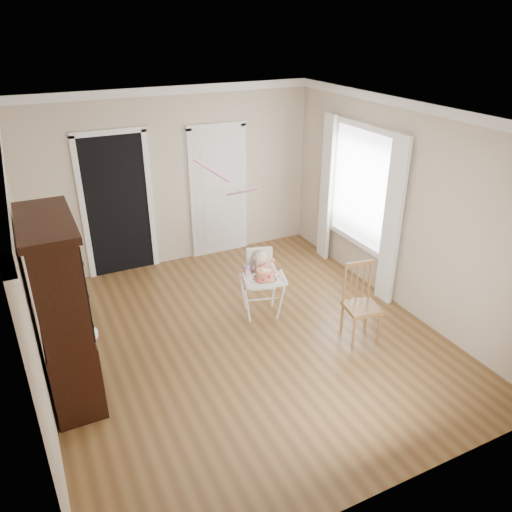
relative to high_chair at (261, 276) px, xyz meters
name	(u,v)px	position (x,y,z in m)	size (l,w,h in m)	color
floor	(244,338)	(-0.44, -0.41, -0.57)	(5.00, 5.00, 0.00)	brown
ceiling	(241,115)	(-0.44, -0.41, 2.13)	(5.00, 5.00, 0.00)	white
wall_back	(175,179)	(-0.44, 2.09, 0.78)	(4.50, 4.50, 0.00)	#C2B097
wall_left	(25,281)	(-2.69, -0.41, 0.78)	(5.00, 5.00, 0.00)	#C2B097
wall_right	(401,208)	(1.81, -0.41, 0.78)	(5.00, 5.00, 0.00)	#C2B097
crown_molding	(242,121)	(-0.44, -0.41, 2.07)	(4.50, 5.00, 0.12)	white
doorway	(117,203)	(-1.34, 2.07, 0.54)	(1.06, 0.05, 2.22)	black
closet_door	(219,193)	(0.26, 2.06, 0.46)	(0.96, 0.09, 2.13)	white
window_right	(359,195)	(1.74, 0.39, 0.72)	(0.13, 1.84, 2.30)	white
high_chair	(261,276)	(0.00, 0.00, 0.00)	(0.67, 0.76, 0.92)	white
baby	(261,267)	(0.01, 0.02, 0.13)	(0.25, 0.24, 0.39)	beige
cake	(265,275)	(-0.05, -0.21, 0.14)	(0.29, 0.29, 0.14)	silver
sippy_cup	(247,271)	(-0.22, -0.04, 0.15)	(0.08, 0.08, 0.18)	pink
china_cabinet	(62,312)	(-2.43, -0.50, 0.42)	(0.52, 1.16, 1.97)	black
dining_chair	(361,304)	(0.86, -0.97, -0.12)	(0.45, 0.45, 0.95)	brown
streamer	(212,170)	(-0.81, -0.51, 1.63)	(0.03, 0.50, 0.02)	pink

